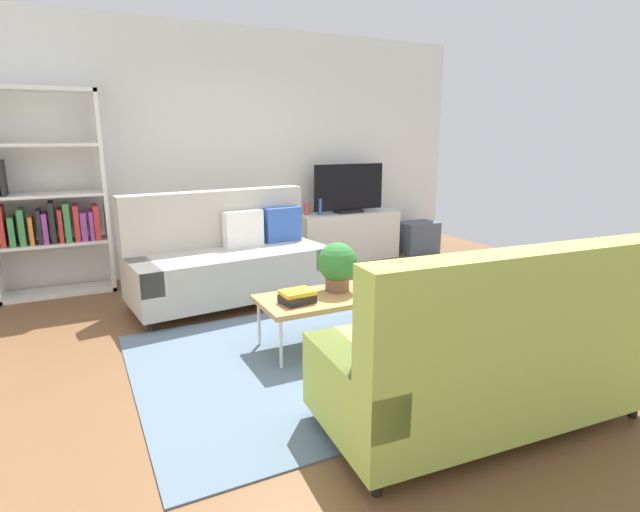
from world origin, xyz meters
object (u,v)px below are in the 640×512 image
coffee_table (328,298)px  bottle_0 (320,207)px  bookshelf (48,204)px  vase_0 (307,209)px  storage_trunk (417,237)px  table_book_0 (297,301)px  couch_green (489,354)px  potted_plant (337,265)px  couch_beige (228,258)px  tv_console (347,236)px  tv (349,189)px

coffee_table → bottle_0: 2.68m
bookshelf → vase_0: bearing=0.6°
storage_trunk → table_book_0: size_ratio=2.17×
storage_trunk → bottle_0: bearing=177.8°
couch_green → bottle_0: bearing=81.5°
couch_green → potted_plant: size_ratio=4.95×
couch_green → table_book_0: bearing=116.7°
bookshelf → table_book_0: bearing=-56.8°
potted_plant → coffee_table: bearing=-146.8°
vase_0 → couch_green: bearing=-100.2°
potted_plant → bookshelf: bearing=130.9°
couch_green → vase_0: bearing=83.8°
couch_beige → coffee_table: size_ratio=1.80×
vase_0 → bottle_0: 0.17m
couch_beige → couch_green: size_ratio=1.01×
couch_beige → potted_plant: 1.45m
tv_console → tv: size_ratio=1.40×
bookshelf → storage_trunk: (4.61, -0.12, -0.74)m
tv_console → vase_0: size_ratio=8.79×
tv → vase_0: size_ratio=6.28×
couch_beige → vase_0: size_ratio=12.40×
table_book_0 → bottle_0: bearing=60.1°
couch_green → coffee_table: (-0.28, 1.42, -0.05)m
coffee_table → tv: bearing=57.3°
couch_green → bottle_0: (0.85, 3.83, 0.30)m
couch_beige → couch_green: 2.92m
tv → bottle_0: bearing=-177.4°
coffee_table → table_book_0: table_book_0 is taller
coffee_table → tv: (1.56, 2.43, 0.56)m
couch_beige → bookshelf: 1.95m
coffee_table → storage_trunk: 3.55m
couch_beige → coffee_table: 1.48m
bookshelf → storage_trunk: size_ratio=4.04×
bookshelf → potted_plant: size_ratio=5.32×
table_book_0 → coffee_table: bearing=10.9°
coffee_table → vase_0: bearing=68.6°
tv_console → bookshelf: (-3.51, 0.02, 0.64)m
couch_green → bookshelf: bearing=123.8°
coffee_table → bookshelf: bookshelf is taller
tv_console → storage_trunk: tv_console is taller
table_book_0 → vase_0: bearing=63.5°
table_book_0 → couch_beige: bearing=93.8°
tv → potted_plant: bearing=-121.5°
table_book_0 → tv_console: bearing=53.5°
vase_0 → table_book_0: bearing=-116.5°
couch_beige → tv_console: bearing=-158.1°
tv_console → table_book_0: (-1.85, -2.51, 0.11)m
bottle_0 → table_book_0: bearing=-119.9°
potted_plant → bottle_0: bearing=66.6°
coffee_table → vase_0: size_ratio=6.90×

